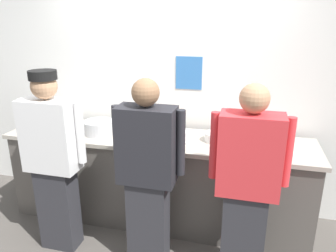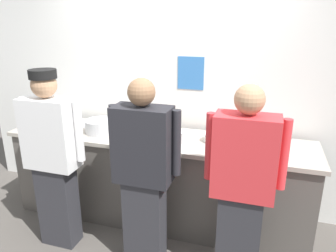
{
  "view_description": "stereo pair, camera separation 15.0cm",
  "coord_description": "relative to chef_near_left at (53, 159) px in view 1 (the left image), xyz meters",
  "views": [
    {
      "loc": [
        0.86,
        -2.51,
        2.04
      ],
      "look_at": [
        0.12,
        0.36,
        1.06
      ],
      "focal_mm": 34.15,
      "sensor_mm": 36.0,
      "label": 1
    },
    {
      "loc": [
        1.0,
        -2.47,
        2.04
      ],
      "look_at": [
        0.12,
        0.36,
        1.06
      ],
      "focal_mm": 34.15,
      "sensor_mm": 36.0,
      "label": 2
    }
  ],
  "objects": [
    {
      "name": "ground_plane",
      "position": [
        0.76,
        0.28,
        -0.89
      ],
      "size": [
        9.0,
        9.0,
        0.0
      ],
      "primitive_type": "plane",
      "color": "#514C47"
    },
    {
      "name": "wall_back",
      "position": [
        0.76,
        1.12,
        0.45
      ],
      "size": [
        4.83,
        0.11,
        2.68
      ],
      "color": "white",
      "rests_on": "ground"
    },
    {
      "name": "prep_counter",
      "position": [
        0.76,
        0.64,
        -0.42
      ],
      "size": [
        3.08,
        0.69,
        0.93
      ],
      "color": "#56514C",
      "rests_on": "ground"
    },
    {
      "name": "chef_near_left",
      "position": [
        0.0,
        0.0,
        0.0
      ],
      "size": [
        0.6,
        0.24,
        1.66
      ],
      "color": "#2D2D33",
      "rests_on": "ground"
    },
    {
      "name": "chef_center",
      "position": [
        0.87,
        -0.01,
        -0.02
      ],
      "size": [
        0.6,
        0.24,
        1.64
      ],
      "color": "#2D2D33",
      "rests_on": "ground"
    },
    {
      "name": "chef_far_right",
      "position": [
        1.66,
        0.01,
        -0.02
      ],
      "size": [
        0.6,
        0.24,
        1.63
      ],
      "color": "#2D2D33",
      "rests_on": "ground"
    },
    {
      "name": "plate_stack_front",
      "position": [
        0.83,
        0.5,
        0.09
      ],
      "size": [
        0.22,
        0.22,
        0.08
      ],
      "color": "white",
      "rests_on": "prep_counter"
    },
    {
      "name": "plate_stack_rear",
      "position": [
        1.34,
        0.68,
        0.09
      ],
      "size": [
        0.23,
        0.23,
        0.08
      ],
      "color": "white",
      "rests_on": "prep_counter"
    },
    {
      "name": "mixing_bowl_steel",
      "position": [
        0.16,
        0.59,
        0.11
      ],
      "size": [
        0.31,
        0.31,
        0.14
      ],
      "primitive_type": "cylinder",
      "color": "#B7BABF",
      "rests_on": "prep_counter"
    },
    {
      "name": "sheet_tray",
      "position": [
        -0.35,
        0.64,
        0.06
      ],
      "size": [
        0.54,
        0.32,
        0.02
      ],
      "primitive_type": "cube",
      "rotation": [
        0.0,
        0.0,
        -0.05
      ],
      "color": "#B7BABF",
      "rests_on": "prep_counter"
    },
    {
      "name": "squeeze_bottle_primary",
      "position": [
        0.86,
        0.78,
        0.14
      ],
      "size": [
        0.06,
        0.06,
        0.2
      ],
      "color": "orange",
      "rests_on": "prep_counter"
    },
    {
      "name": "ramekin_yellow_sauce",
      "position": [
        1.83,
        0.75,
        0.07
      ],
      "size": [
        0.11,
        0.11,
        0.04
      ],
      "color": "white",
      "rests_on": "prep_counter"
    },
    {
      "name": "ramekin_green_sauce",
      "position": [
        0.67,
        0.79,
        0.07
      ],
      "size": [
        0.09,
        0.09,
        0.05
      ],
      "color": "white",
      "rests_on": "prep_counter"
    },
    {
      "name": "ramekin_red_sauce",
      "position": [
        1.03,
        0.77,
        0.07
      ],
      "size": [
        0.1,
        0.1,
        0.05
      ],
      "color": "white",
      "rests_on": "prep_counter"
    },
    {
      "name": "ramekin_orange_sauce",
      "position": [
        1.65,
        0.56,
        0.07
      ],
      "size": [
        0.08,
        0.08,
        0.04
      ],
      "color": "white",
      "rests_on": "prep_counter"
    },
    {
      "name": "deli_cup",
      "position": [
        1.05,
        0.56,
        0.1
      ],
      "size": [
        0.09,
        0.09,
        0.11
      ],
      "primitive_type": "cylinder",
      "color": "white",
      "rests_on": "prep_counter"
    },
    {
      "name": "chefs_knife",
      "position": [
        0.46,
        0.57,
        0.05
      ],
      "size": [
        0.27,
        0.03,
        0.02
      ],
      "color": "#B7BABF",
      "rests_on": "prep_counter"
    }
  ]
}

